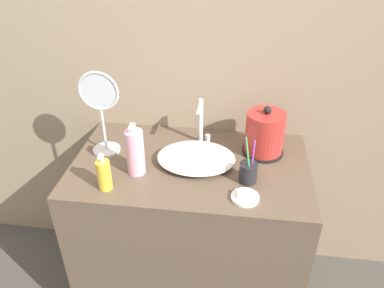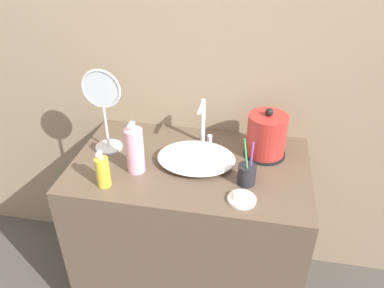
# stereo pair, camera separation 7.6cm
# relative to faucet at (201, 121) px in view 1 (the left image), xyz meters

# --- Properties ---
(wall_back) EXTENTS (6.00, 0.04, 2.60)m
(wall_back) POSITION_rel_faucet_xyz_m (-0.03, 0.16, 0.34)
(wall_back) COLOR gray
(wall_back) RESTS_ON ground_plane
(vanity_counter) EXTENTS (1.04, 0.63, 0.83)m
(vanity_counter) POSITION_rel_faucet_xyz_m (-0.03, -0.17, -0.54)
(vanity_counter) COLOR brown
(vanity_counter) RESTS_ON ground_plane
(sink_basin) EXTENTS (0.35, 0.28, 0.05)m
(sink_basin) POSITION_rel_faucet_xyz_m (-0.00, -0.16, -0.10)
(sink_basin) COLOR white
(sink_basin) RESTS_ON vanity_counter
(faucet) EXTENTS (0.06, 0.13, 0.22)m
(faucet) POSITION_rel_faucet_xyz_m (0.00, 0.00, 0.00)
(faucet) COLOR silver
(faucet) RESTS_ON vanity_counter
(electric_kettle) EXTENTS (0.19, 0.19, 0.23)m
(electric_kettle) POSITION_rel_faucet_xyz_m (0.29, -0.04, -0.03)
(electric_kettle) COLOR black
(electric_kettle) RESTS_ON vanity_counter
(toothbrush_cup) EXTENTS (0.07, 0.07, 0.21)m
(toothbrush_cup) POSITION_rel_faucet_xyz_m (0.22, -0.27, -0.08)
(toothbrush_cup) COLOR #232328
(toothbrush_cup) RESTS_ON vanity_counter
(lotion_bottle) EXTENTS (0.06, 0.06, 0.16)m
(lotion_bottle) POSITION_rel_faucet_xyz_m (-0.34, -0.39, -0.06)
(lotion_bottle) COLOR gold
(lotion_bottle) RESTS_ON vanity_counter
(shampoo_bottle) EXTENTS (0.08, 0.08, 0.24)m
(shampoo_bottle) POSITION_rel_faucet_xyz_m (-0.25, -0.27, -0.02)
(shampoo_bottle) COLOR #EAA8C6
(shampoo_bottle) RESTS_ON vanity_counter
(soap_dish) EXTENTS (0.11, 0.11, 0.03)m
(soap_dish) POSITION_rel_faucet_xyz_m (0.21, -0.38, -0.11)
(soap_dish) COLOR white
(soap_dish) RESTS_ON vanity_counter
(vanity_mirror) EXTENTS (0.18, 0.13, 0.39)m
(vanity_mirror) POSITION_rel_faucet_xyz_m (-0.43, -0.12, 0.10)
(vanity_mirror) COLOR silver
(vanity_mirror) RESTS_ON vanity_counter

